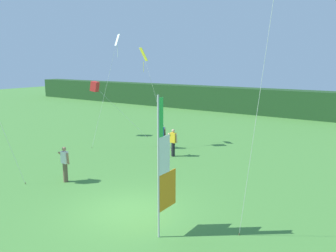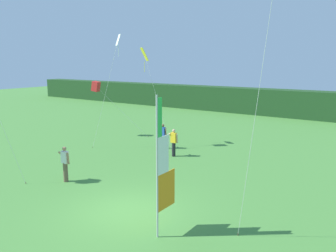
{
  "view_description": "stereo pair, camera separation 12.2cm",
  "coord_description": "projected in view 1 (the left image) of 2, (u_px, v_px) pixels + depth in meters",
  "views": [
    {
      "loc": [
        8.29,
        -9.38,
        5.71
      ],
      "look_at": [
        -0.57,
        3.64,
        2.71
      ],
      "focal_mm": 36.52,
      "sensor_mm": 36.0,
      "label": 1
    },
    {
      "loc": [
        8.4,
        -9.31,
        5.71
      ],
      "look_at": [
        -0.57,
        3.64,
        2.71
      ],
      "focal_mm": 36.52,
      "sensor_mm": 36.0,
      "label": 2
    }
  ],
  "objects": [
    {
      "name": "kite_yellow_diamond_1",
      "position": [
        144.0,
        58.0,
        22.86
      ],
      "size": [
        3.1,
        1.03,
        6.6
      ],
      "color": "brown",
      "rests_on": "ground"
    },
    {
      "name": "person_far_left",
      "position": [
        65.0,
        163.0,
        16.27
      ],
      "size": [
        0.55,
        0.48,
        1.73
      ],
      "color": "brown",
      "rests_on": "ground"
    },
    {
      "name": "kite_white_diamond_4",
      "position": [
        116.0,
        47.0,
        21.96
      ],
      "size": [
        1.61,
        1.62,
        7.41
      ],
      "color": "brown",
      "rests_on": "ground"
    },
    {
      "name": "person_mid_field",
      "position": [
        162.0,
        135.0,
        22.57
      ],
      "size": [
        0.55,
        0.48,
        1.65
      ],
      "color": "#2D334C",
      "rests_on": "ground"
    },
    {
      "name": "ground_plane",
      "position": [
        128.0,
        210.0,
        13.27
      ],
      "size": [
        120.0,
        120.0,
        0.0
      ],
      "primitive_type": "plane",
      "color": "#478438"
    },
    {
      "name": "person_near_banner",
      "position": [
        173.0,
        142.0,
        20.69
      ],
      "size": [
        0.55,
        0.48,
        1.68
      ],
      "color": "black",
      "rests_on": "ground"
    },
    {
      "name": "distant_treeline",
      "position": [
        301.0,
        104.0,
        34.84
      ],
      "size": [
        80.0,
        2.4,
        2.78
      ],
      "primitive_type": "cube",
      "color": "#1E421E",
      "rests_on": "ground"
    },
    {
      "name": "banner_flag",
      "position": [
        164.0,
        169.0,
        11.09
      ],
      "size": [
        0.06,
        1.03,
        4.7
      ],
      "color": "#B7B7BC",
      "rests_on": "ground"
    },
    {
      "name": "kite_red_box_5",
      "position": [
        95.0,
        87.0,
        25.73
      ],
      "size": [
        3.83,
        2.23,
        4.24
      ],
      "color": "brown",
      "rests_on": "ground"
    }
  ]
}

